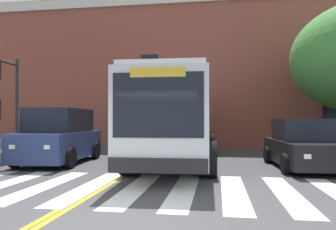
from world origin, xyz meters
The scene contains 9 objects.
ground_plane centered at (0.00, 0.00, 0.00)m, with size 120.00×120.00×0.00m, color #424244.
crosswalk centered at (0.31, 2.70, 0.00)m, with size 11.45×4.26×0.01m.
lane_line_yellow_inner centered at (-1.27, 16.70, 0.00)m, with size 0.12×36.00×0.01m, color gold.
lane_line_yellow_outer centered at (-1.11, 16.70, 0.00)m, with size 0.12×36.00×0.01m, color gold.
city_bus centered at (0.16, 8.02, 1.77)m, with size 3.12×11.25×3.24m.
car_navy_near_lane centered at (-4.53, 7.05, 1.03)m, with size 2.50×4.90×2.17m.
car_black_far_lane centered at (4.73, 6.99, 0.80)m, with size 2.29×4.67×1.76m.
car_teal_behind_bus centered at (1.08, 17.79, 1.08)m, with size 2.50×4.79×2.30m.
building_facade centered at (2.93, 19.62, 4.91)m, with size 41.10×9.23×9.80m.
Camera 1 is at (1.73, -5.30, 1.71)m, focal length 35.00 mm.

